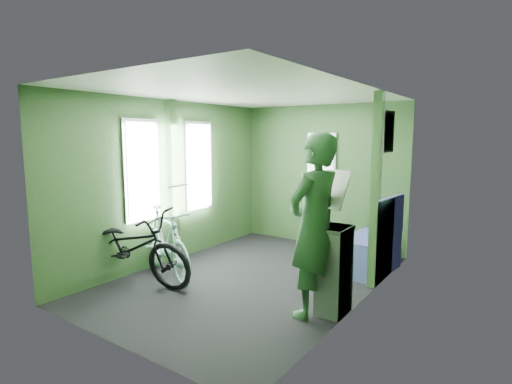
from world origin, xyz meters
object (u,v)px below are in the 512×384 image
at_px(bicycle_black, 132,283).
at_px(passenger, 314,226).
at_px(waste_box, 334,270).
at_px(bench_seat, 370,250).
at_px(bicycle_mint, 167,276).

bearing_deg(bicycle_black, passenger, -85.60).
xyz_separation_m(waste_box, bench_seat, (-0.11, 1.45, -0.15)).
height_order(bicycle_mint, passenger, passenger).
relative_size(passenger, waste_box, 2.03).
xyz_separation_m(passenger, bench_seat, (0.04, 1.61, -0.62)).
height_order(bicycle_black, passenger, passenger).
bearing_deg(bicycle_black, waste_box, -82.68).
height_order(bicycle_mint, bench_seat, bench_seat).
height_order(waste_box, bench_seat, bench_seat).
xyz_separation_m(bicycle_black, bench_seat, (2.27, 2.08, 0.30)).
distance_m(bicycle_mint, passenger, 2.25).
bearing_deg(passenger, waste_box, 149.56).
height_order(bicycle_mint, waste_box, waste_box).
bearing_deg(bench_seat, passenger, -86.31).
bearing_deg(bicycle_black, bench_seat, -55.05).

